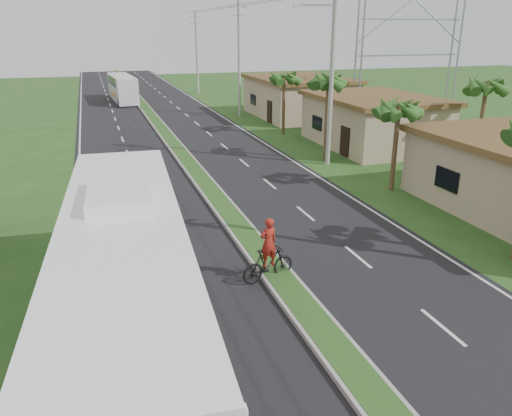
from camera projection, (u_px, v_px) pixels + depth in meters
name	position (u px, v px, depth m)	size (l,w,h in m)	color
ground	(334.00, 350.00, 13.51)	(180.00, 180.00, 0.00)	#224C1B
road_asphalt	(191.00, 167.00, 31.40)	(14.00, 160.00, 0.02)	black
median_strip	(191.00, 166.00, 31.37)	(1.20, 160.00, 0.18)	gray
lane_edge_left	(79.00, 176.00, 29.44)	(0.12, 160.00, 0.01)	silver
lane_edge_right	(290.00, 159.00, 33.36)	(0.12, 160.00, 0.01)	silver
shop_mid	(372.00, 121.00, 36.66)	(7.60, 10.60, 3.67)	tan
shop_far	(299.00, 97.00, 49.16)	(8.60, 11.60, 3.82)	tan
palm_verge_b	(399.00, 109.00, 25.53)	(2.40, 2.40, 5.05)	#473321
palm_verge_c	(329.00, 81.00, 31.35)	(2.40, 2.40, 5.85)	#473321
palm_verge_d	(284.00, 78.00, 39.74)	(2.40, 2.40, 5.25)	#473321
palm_behind_shop	(487.00, 86.00, 30.39)	(2.40, 2.40, 5.65)	#473321
utility_pole_b	(332.00, 63.00, 29.98)	(3.20, 0.28, 12.00)	gray
utility_pole_c	(239.00, 57.00, 48.07)	(1.60, 0.28, 11.00)	gray
utility_pole_d	(197.00, 51.00, 66.04)	(1.60, 0.28, 10.50)	gray
billboard_lattice	(409.00, 46.00, 44.48)	(10.18, 1.18, 12.07)	gray
coach_bus_main	(126.00, 279.00, 12.25)	(3.68, 13.69, 4.38)	white
coach_bus_far	(122.00, 87.00, 59.41)	(2.86, 10.51, 3.03)	silver
motorcyclist	(268.00, 259.00, 17.01)	(2.07, 0.98, 2.30)	black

